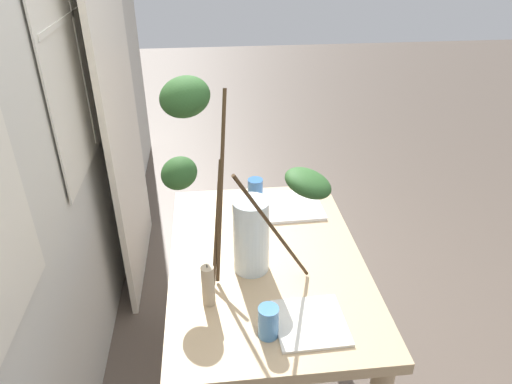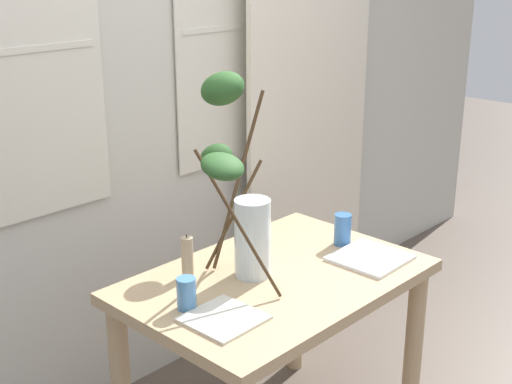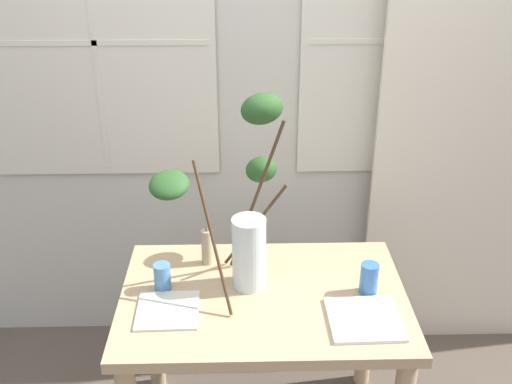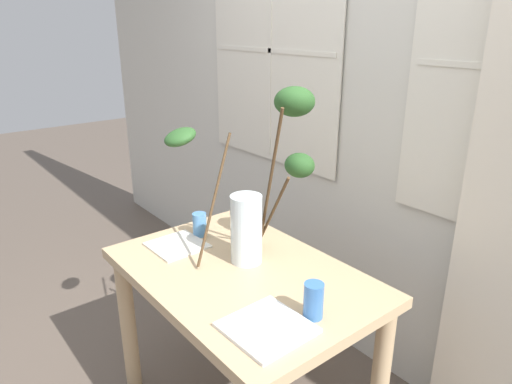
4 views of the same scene
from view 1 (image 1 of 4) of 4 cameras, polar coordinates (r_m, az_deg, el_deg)
back_wall_with_windows at (r=1.68m, az=-27.86°, el=6.46°), size 5.68×0.14×2.64m
curtain_sheer_side at (r=2.60m, az=-16.47°, el=11.07°), size 0.90×0.03×2.21m
dining_table at (r=1.94m, az=1.23°, el=-11.10°), size 1.11×0.75×0.76m
vase_with_branches at (r=1.61m, az=-3.18°, el=-0.20°), size 0.54×0.56×0.75m
drinking_glass_blue_left at (r=1.52m, az=1.51°, el=-15.56°), size 0.07×0.07×0.11m
drinking_glass_blue_right at (r=2.15m, az=-0.05°, el=-0.01°), size 0.07×0.07×0.13m
plate_square_left at (r=1.60m, az=6.64°, el=-15.52°), size 0.23×0.23×0.01m
plate_square_right at (r=2.17m, az=4.51°, el=-1.69°), size 0.27×0.27×0.01m
pillar_candle at (r=1.62m, az=-5.85°, el=-11.31°), size 0.04×0.04×0.17m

